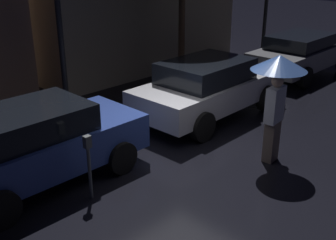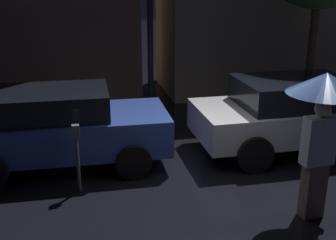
# 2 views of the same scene
# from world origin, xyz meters

# --- Properties ---
(ground_plane) EXTENTS (60.00, 60.00, 0.00)m
(ground_plane) POSITION_xyz_m (0.00, 0.00, 0.00)
(ground_plane) COLOR black
(parked_car_blue) EXTENTS (3.97, 1.88, 1.50)m
(parked_car_blue) POSITION_xyz_m (-2.48, 1.39, 0.79)
(parked_car_blue) COLOR navy
(parked_car_blue) RESTS_ON ground
(parked_car_silver) EXTENTS (4.37, 2.01, 1.51)m
(parked_car_silver) POSITION_xyz_m (2.30, 1.25, 0.80)
(parked_car_silver) COLOR #B7B7BF
(parked_car_silver) RESTS_ON ground
(parked_car_grey) EXTENTS (4.55, 1.98, 1.40)m
(parked_car_grey) POSITION_xyz_m (7.67, 1.46, 0.76)
(parked_car_grey) COLOR slate
(parked_car_grey) RESTS_ON ground
(pedestrian_with_umbrella) EXTENTS (1.08, 1.08, 2.22)m
(pedestrian_with_umbrella) POSITION_xyz_m (1.25, -1.26, 1.73)
(pedestrian_with_umbrella) COLOR #66564C
(pedestrian_with_umbrella) RESTS_ON ground
(parking_meter) EXTENTS (0.12, 0.10, 1.20)m
(parking_meter) POSITION_xyz_m (-2.18, 0.25, 0.74)
(parking_meter) COLOR #4C5154
(parking_meter) RESTS_ON ground
(street_lamp_near) EXTENTS (0.40, 0.40, 4.28)m
(street_lamp_near) POSITION_xyz_m (-0.37, 3.69, 2.92)
(street_lamp_near) COLOR black
(street_lamp_near) RESTS_ON ground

